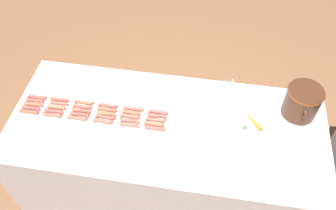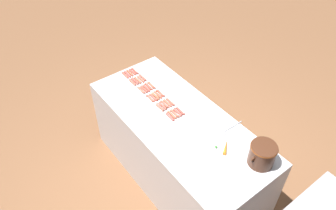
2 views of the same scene
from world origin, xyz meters
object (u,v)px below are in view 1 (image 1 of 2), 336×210
hot_dog_23 (154,124)px  hot_dog_2 (84,102)px  hot_dog_13 (56,107)px  hot_dog_5 (158,112)px  bean_pot (303,101)px  hot_dog_17 (155,120)px  hot_dog_29 (154,128)px  hot_dog_1 (59,99)px  hot_dog_26 (77,118)px  hot_dog_3 (108,106)px  hot_dog_8 (82,107)px  hot_dog_7 (59,103)px  hot_dog_15 (106,114)px  hot_dog_20 (80,114)px  hot_dog_24 (29,112)px  hot_dog_14 (81,111)px  hot_dog_22 (130,121)px  serving_spoon (231,100)px  hot_dog_6 (35,100)px  hot_dog_12 (33,104)px  hot_dog_21 (105,117)px  hot_dog_28 (129,125)px  hot_dog_16 (130,116)px  hot_dog_11 (157,116)px  hot_dog_19 (54,111)px  hot_dog_9 (107,110)px  hot_dog_27 (103,121)px  hot_dog_10 (131,112)px  carrot (252,120)px  hot_dog_25 (52,115)px  hot_dog_0 (37,97)px

hot_dog_23 → hot_dog_2: bearing=-101.7°
hot_dog_13 → hot_dog_5: bearing=95.8°
hot_dog_13 → bean_pot: bearing=98.0°
hot_dog_17 → hot_dog_29: bearing=5.7°
hot_dog_1 → hot_dog_26: 0.21m
hot_dog_3 → hot_dog_8: (0.04, -0.16, 0.00)m
hot_dog_7 → hot_dog_15: (0.04, 0.33, 0.00)m
hot_dog_15 → hot_dog_20: (0.03, -0.17, 0.00)m
hot_dog_17 → hot_dog_24: same height
hot_dog_14 → hot_dog_13: bearing=-89.9°
hot_dog_29 → hot_dog_22: bearing=-101.7°
hot_dog_24 → serving_spoon: 1.33m
hot_dog_6 → hot_dog_24: same height
hot_dog_12 → hot_dog_13: (0.00, 0.16, 0.00)m
hot_dog_15 → bean_pot: bearing=100.1°
hot_dog_21 → serving_spoon: 0.84m
hot_dog_22 → hot_dog_28: (0.03, 0.00, 0.00)m
hot_dog_16 → hot_dog_22: bearing=13.7°
hot_dog_11 → hot_dog_19: 0.67m
hot_dog_12 → hot_dog_22: bearing=87.5°
hot_dog_9 → hot_dog_15: (0.03, 0.00, 0.00)m
hot_dog_27 → hot_dog_28: 0.17m
hot_dog_14 → hot_dog_23: 0.49m
hot_dog_10 → hot_dog_7: bearing=-90.0°
hot_dog_6 → hot_dog_7: size_ratio=1.00×
hot_dog_22 → carrot: (-0.12, 0.77, 0.00)m
hot_dog_5 → hot_dog_27: 0.36m
hot_dog_20 → serving_spoon: 1.00m
hot_dog_2 → hot_dog_13: size_ratio=1.00×
hot_dog_9 → hot_dog_12: bearing=-85.9°
hot_dog_5 → hot_dog_21: 0.34m
hot_dog_5 → carrot: (-0.03, 0.60, 0.00)m
hot_dog_2 → hot_dog_27: same height
bean_pot → hot_dog_8: bearing=-82.4°
hot_dog_21 → hot_dog_27: 0.03m
hot_dog_13 → hot_dog_25: (0.07, -0.01, 0.00)m
hot_dog_11 → hot_dog_12: size_ratio=1.00×
hot_dog_16 → hot_dog_28: same height
hot_dog_20 → hot_dog_29: bearing=86.3°
bean_pot → hot_dog_26: bearing=-78.5°
hot_dog_23 → hot_dog_27: (0.03, -0.33, 0.00)m
hot_dog_3 → hot_dog_8: size_ratio=1.00×
hot_dog_24 → hot_dog_29: size_ratio=1.00×
hot_dog_13 → hot_dog_15: (-0.00, 0.33, 0.00)m
hot_dog_0 → hot_dog_20: bearing=73.8°
hot_dog_25 → hot_dog_14: bearing=110.7°
hot_dog_21 → hot_dog_29: size_ratio=1.00×
hot_dog_13 → hot_dog_16: (-0.00, 0.49, 0.00)m
hot_dog_10 → hot_dog_16: same height
hot_dog_15 → hot_dog_23: size_ratio=1.00×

